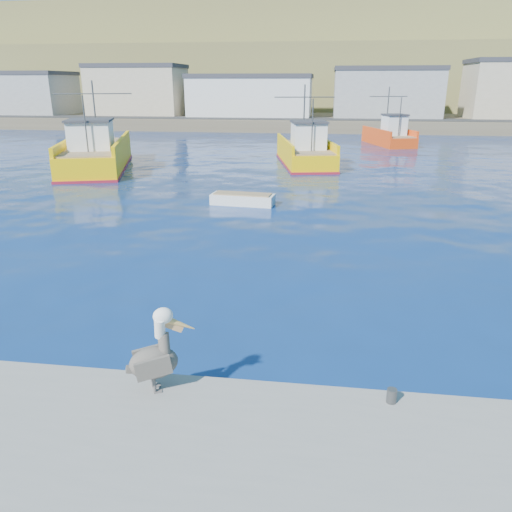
{
  "coord_description": "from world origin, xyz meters",
  "views": [
    {
      "loc": [
        1.48,
        -12.08,
        6.5
      ],
      "look_at": [
        -0.57,
        2.9,
        1.24
      ],
      "focal_mm": 35.0,
      "sensor_mm": 36.0,
      "label": 1
    }
  ],
  "objects_px": {
    "pelican": "(156,356)",
    "trawler_yellow_a": "(96,154)",
    "skiff_mid": "(243,200)",
    "boat_orange": "(390,135)",
    "trawler_yellow_b": "(305,152)"
  },
  "relations": [
    {
      "from": "trawler_yellow_b",
      "to": "pelican",
      "type": "bearing_deg",
      "value": -92.72
    },
    {
      "from": "skiff_mid",
      "to": "pelican",
      "type": "height_order",
      "value": "pelican"
    },
    {
      "from": "trawler_yellow_b",
      "to": "boat_orange",
      "type": "relative_size",
      "value": 1.27
    },
    {
      "from": "boat_orange",
      "to": "pelican",
      "type": "xyz_separation_m",
      "value": [
        -10.16,
        -48.78,
        0.25
      ]
    },
    {
      "from": "boat_orange",
      "to": "pelican",
      "type": "bearing_deg",
      "value": -101.77
    },
    {
      "from": "boat_orange",
      "to": "pelican",
      "type": "relative_size",
      "value": 4.83
    },
    {
      "from": "trawler_yellow_a",
      "to": "trawler_yellow_b",
      "type": "distance_m",
      "value": 16.91
    },
    {
      "from": "pelican",
      "to": "skiff_mid",
      "type": "bearing_deg",
      "value": 93.84
    },
    {
      "from": "boat_orange",
      "to": "skiff_mid",
      "type": "relative_size",
      "value": 2.41
    },
    {
      "from": "trawler_yellow_a",
      "to": "skiff_mid",
      "type": "relative_size",
      "value": 3.79
    },
    {
      "from": "pelican",
      "to": "trawler_yellow_a",
      "type": "bearing_deg",
      "value": 116.69
    },
    {
      "from": "trawler_yellow_a",
      "to": "skiff_mid",
      "type": "bearing_deg",
      "value": -38.17
    },
    {
      "from": "trawler_yellow_a",
      "to": "skiff_mid",
      "type": "distance_m",
      "value": 17.12
    },
    {
      "from": "trawler_yellow_b",
      "to": "skiff_mid",
      "type": "relative_size",
      "value": 3.07
    },
    {
      "from": "trawler_yellow_b",
      "to": "skiff_mid",
      "type": "xyz_separation_m",
      "value": [
        -2.85,
        -15.11,
        -0.76
      ]
    }
  ]
}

